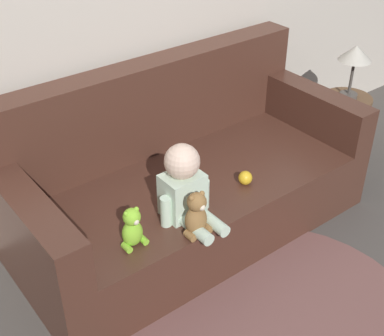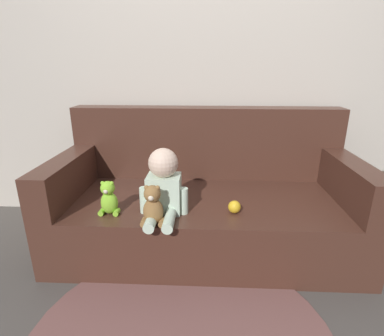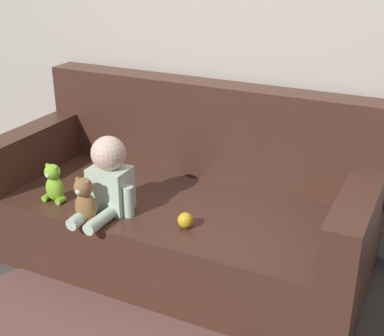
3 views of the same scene
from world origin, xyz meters
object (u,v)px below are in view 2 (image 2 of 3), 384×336
toy_ball (234,207)px  plush_toy_side (108,199)px  couch (205,200)px  teddy_bear_brown (152,206)px  person_baby (163,186)px

toy_ball → plush_toy_side: bearing=-176.3°
couch → toy_ball: (0.18, -0.33, 0.11)m
teddy_bear_brown → plush_toy_side: (-0.29, 0.11, -0.01)m
couch → person_baby: size_ratio=5.11×
person_baby → plush_toy_side: person_baby is taller
couch → toy_ball: couch is taller
person_baby → toy_ball: bearing=2.3°
person_baby → teddy_bear_brown: size_ratio=1.69×
person_baby → toy_ball: size_ratio=5.16×
toy_ball → teddy_bear_brown: bearing=-160.9°
person_baby → teddy_bear_brown: (-0.04, -0.14, -0.06)m
toy_ball → person_baby: bearing=-177.7°
couch → teddy_bear_brown: (-0.29, -0.49, 0.19)m
teddy_bear_brown → plush_toy_side: 0.31m
couch → toy_ball: 0.39m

